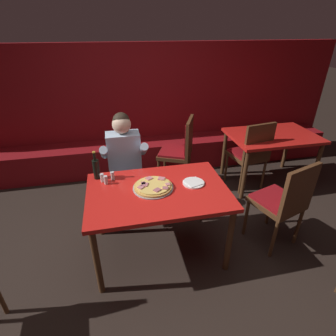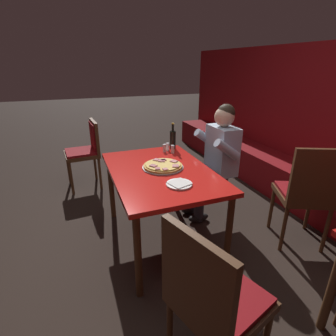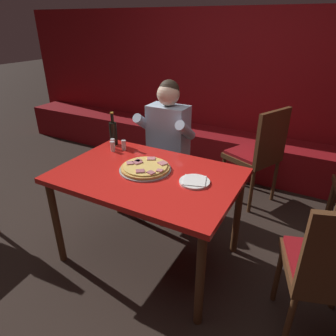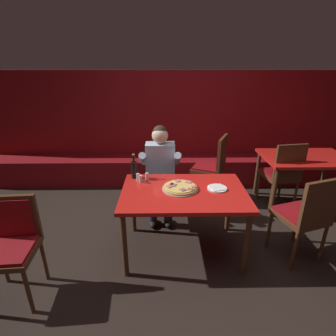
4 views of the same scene
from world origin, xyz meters
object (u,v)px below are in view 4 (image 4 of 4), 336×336
(dining_chair_far_left, at_px, (11,240))
(main_dining_table, at_px, (184,198))
(pizza, at_px, (180,187))
(shaker_oregano, at_px, (138,178))
(diner_seated_blue_shirt, at_px, (160,170))
(shaker_red_pepper_flakes, at_px, (147,177))
(beer_bottle, at_px, (134,169))
(background_dining_table, at_px, (305,163))
(dining_chair_side_aisle, at_px, (214,163))
(dining_chair_by_booth, at_px, (307,213))
(shaker_black_pepper, at_px, (141,179))
(plate_white_paper, at_px, (217,188))
(dining_chair_near_left, at_px, (283,171))

(dining_chair_far_left, bearing_deg, main_dining_table, 19.57)
(pizza, bearing_deg, shaker_oregano, 154.77)
(diner_seated_blue_shirt, xyz_separation_m, dining_chair_far_left, (-1.30, -1.27, -0.14))
(shaker_red_pepper_flakes, xyz_separation_m, dining_chair_far_left, (-1.15, -0.83, -0.24))
(beer_bottle, bearing_deg, dining_chair_far_left, -138.34)
(background_dining_table, bearing_deg, dining_chair_far_left, -154.74)
(beer_bottle, xyz_separation_m, dining_chair_side_aisle, (1.09, 0.89, -0.27))
(dining_chair_by_booth, distance_m, dining_chair_side_aisle, 1.56)
(shaker_black_pepper, height_order, dining_chair_side_aisle, dining_chair_side_aisle)
(main_dining_table, bearing_deg, shaker_oregano, 152.96)
(dining_chair_by_booth, xyz_separation_m, background_dining_table, (0.58, 1.21, 0.08))
(diner_seated_blue_shirt, bearing_deg, dining_chair_far_left, -135.63)
(dining_chair_by_booth, bearing_deg, shaker_oregano, 166.47)
(plate_white_paper, relative_size, background_dining_table, 0.17)
(plate_white_paper, bearing_deg, pizza, 179.72)
(shaker_red_pepper_flakes, height_order, dining_chair_by_booth, dining_chair_by_booth)
(shaker_black_pepper, relative_size, dining_chair_near_left, 0.09)
(shaker_oregano, distance_m, diner_seated_blue_shirt, 0.53)
(diner_seated_blue_shirt, height_order, dining_chair_side_aisle, diner_seated_blue_shirt)
(beer_bottle, relative_size, background_dining_table, 0.24)
(diner_seated_blue_shirt, xyz_separation_m, dining_chair_by_booth, (1.51, -0.88, -0.12))
(main_dining_table, height_order, beer_bottle, beer_bottle)
(shaker_oregano, distance_m, background_dining_table, 2.47)
(pizza, distance_m, background_dining_table, 2.12)
(plate_white_paper, xyz_separation_m, dining_chair_near_left, (1.12, 0.91, -0.19))
(pizza, xyz_separation_m, shaker_red_pepper_flakes, (-0.37, 0.24, 0.02))
(shaker_oregano, relative_size, shaker_black_pepper, 1.00)
(dining_chair_by_booth, bearing_deg, shaker_black_pepper, 167.76)
(shaker_black_pepper, height_order, background_dining_table, shaker_black_pepper)
(plate_white_paper, xyz_separation_m, shaker_oregano, (-0.86, 0.22, 0.03))
(shaker_oregano, distance_m, dining_chair_side_aisle, 1.44)
(shaker_red_pepper_flakes, xyz_separation_m, dining_chair_near_left, (1.88, 0.67, -0.22))
(dining_chair_by_booth, bearing_deg, background_dining_table, 64.57)
(dining_chair_far_left, relative_size, dining_chair_side_aisle, 0.92)
(shaker_black_pepper, xyz_separation_m, dining_chair_far_left, (-1.08, -0.76, -0.24))
(dining_chair_side_aisle, bearing_deg, plate_white_paper, -98.71)
(beer_bottle, height_order, dining_chair_far_left, beer_bottle)
(pizza, bearing_deg, dining_chair_side_aisle, 64.08)
(shaker_black_pepper, bearing_deg, dining_chair_far_left, -144.93)
(plate_white_paper, height_order, dining_chair_by_booth, dining_chair_by_booth)
(plate_white_paper, relative_size, dining_chair_side_aisle, 0.21)
(dining_chair_far_left, xyz_separation_m, dining_chair_near_left, (3.03, 1.50, 0.02))
(dining_chair_near_left, bearing_deg, beer_bottle, -163.31)
(shaker_black_pepper, bearing_deg, shaker_red_pepper_flakes, 46.43)
(main_dining_table, relative_size, plate_white_paper, 6.23)
(pizza, xyz_separation_m, plate_white_paper, (0.40, -0.00, -0.01))
(plate_white_paper, bearing_deg, dining_chair_far_left, -162.90)
(main_dining_table, distance_m, diner_seated_blue_shirt, 0.76)
(beer_bottle, xyz_separation_m, dining_chair_far_left, (-1.00, -0.89, -0.31))
(dining_chair_side_aisle, bearing_deg, dining_chair_far_left, -139.65)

